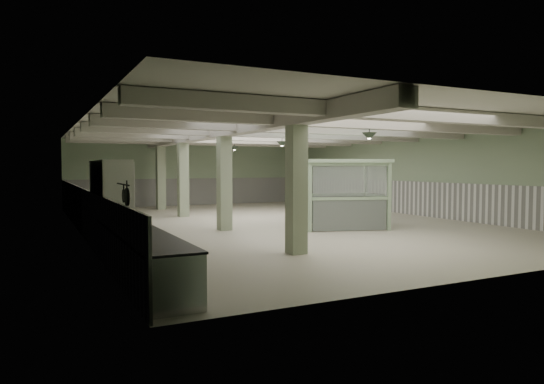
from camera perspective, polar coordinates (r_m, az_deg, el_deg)
name	(u,v)px	position (r m, az deg, el deg)	size (l,w,h in m)	color
floor	(276,223)	(18.60, 0.52, -3.68)	(20.00, 20.00, 0.00)	beige
ceiling	(276,129)	(18.52, 0.53, 7.45)	(14.00, 20.00, 0.02)	silver
wall_back	(196,173)	(27.76, -8.90, 2.21)	(14.00, 0.02, 3.60)	#97AC8A
wall_front	(507,185)	(10.59, 25.92, 0.73)	(14.00, 0.02, 3.60)	#97AC8A
wall_left	(80,178)	(16.52, -21.67, 1.53)	(0.02, 20.00, 3.60)	#97AC8A
wall_right	(416,175)	(22.53, 16.61, 1.95)	(0.02, 20.00, 3.60)	#97AC8A
wainscot_left	(81,211)	(16.58, -21.51, -2.10)	(0.05, 19.90, 1.50)	white
wainscot_right	(415,198)	(22.55, 16.52, -0.72)	(0.05, 19.90, 1.50)	white
wainscot_back	(197,192)	(27.76, -8.86, 0.05)	(13.90, 0.05, 1.50)	white
girder	(214,133)	(17.52, -6.83, 6.96)	(0.45, 19.90, 0.40)	beige
beam_a	(418,115)	(12.33, 16.75, 8.72)	(13.90, 0.35, 0.32)	beige
beam_b	(355,123)	(14.25, 9.78, 8.01)	(13.90, 0.35, 0.32)	beige
beam_c	(310,129)	(16.33, 4.55, 7.40)	(13.90, 0.35, 0.32)	beige
beam_d	(276,134)	(18.51, 0.53, 6.89)	(13.90, 0.35, 0.32)	beige
beam_e	(250,137)	(20.77, -2.63, 6.47)	(13.90, 0.35, 0.32)	beige
beam_f	(228,140)	(23.07, -5.15, 6.11)	(13.90, 0.35, 0.32)	beige
beam_g	(211,142)	(25.41, -7.21, 5.81)	(13.90, 0.35, 0.32)	beige
column_a	(296,181)	(12.00, 2.90, 1.26)	(0.42, 0.42, 3.60)	#9BA988
column_b	(224,177)	(16.54, -5.63, 1.73)	(0.42, 0.42, 3.60)	#9BA988
column_c	(183,175)	(21.29, -10.43, 1.97)	(0.42, 0.42, 3.60)	#9BA988
column_d	(161,174)	(25.16, -12.95, 2.10)	(0.42, 0.42, 3.60)	#9BA988
hook_rail	(123,184)	(8.98, -17.14, 0.87)	(0.02, 0.02, 1.20)	black
pendant_front	(369,136)	(14.52, 11.37, 6.44)	(0.44, 0.44, 0.22)	#2C382A
pendant_mid	(282,144)	(19.16, 1.18, 5.65)	(0.44, 0.44, 0.22)	#2C382A
pendant_back	(234,148)	(23.70, -4.46, 5.13)	(0.44, 0.44, 0.22)	#2C382A
prep_counter	(140,255)	(9.78, -15.32, -7.13)	(0.94, 5.41, 0.91)	#B1B2B6
pitcher_near	(128,218)	(10.85, -16.62, -2.97)	(0.21, 0.25, 0.32)	#B1B2B6
pitcher_far	(129,215)	(11.66, -16.43, -2.59)	(0.21, 0.24, 0.31)	#B1B2B6
veg_colander	(128,218)	(11.48, -16.54, -2.92)	(0.45, 0.45, 0.21)	#3E3E42
orange_bowl	(137,226)	(10.35, -15.65, -3.85)	(0.27, 0.27, 0.10)	#B2B2B7
skillet_near	(127,197)	(8.90, -16.69, -0.56)	(0.31, 0.31, 0.04)	black
skillet_far	(124,196)	(9.22, -17.04, -0.45)	(0.24, 0.24, 0.03)	black
walkin_cooler	(111,205)	(12.62, -18.39, -1.42)	(0.99, 2.67, 2.45)	white
guard_booth	(340,181)	(17.46, 8.02, 1.32)	(3.64, 3.34, 2.42)	#A4C39C
filing_cabinet	(377,209)	(18.65, 12.20, -1.94)	(0.37, 0.54, 1.16)	#58594A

